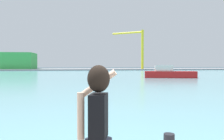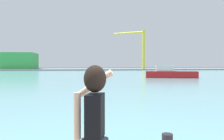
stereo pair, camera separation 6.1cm
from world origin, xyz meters
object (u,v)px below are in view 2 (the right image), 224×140
port_crane (139,44)px  boat_moored (170,73)px  person_photographer (94,119)px  warehouse_left (20,61)px

port_crane → boat_moored: bearing=-98.6°
person_photographer → port_crane: 89.23m
boat_moored → warehouse_left: size_ratio=0.66×
boat_moored → warehouse_left: bearing=138.2°
boat_moored → port_crane: bearing=96.1°
person_photographer → boat_moored: person_photographer is taller
port_crane → person_photographer: bearing=-104.8°
person_photographer → warehouse_left: (-23.28, 92.83, 1.86)m
warehouse_left → port_crane: (45.94, -6.92, 6.37)m
warehouse_left → port_crane: size_ratio=0.89×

